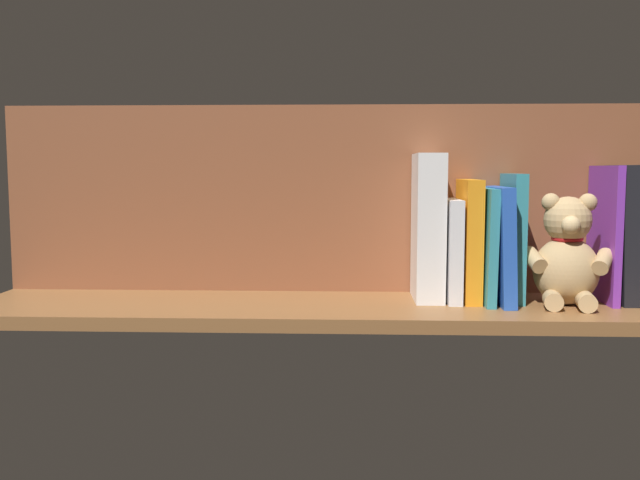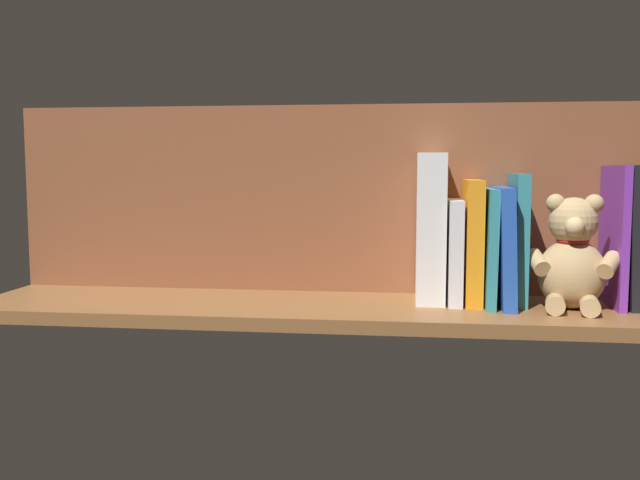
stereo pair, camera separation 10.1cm
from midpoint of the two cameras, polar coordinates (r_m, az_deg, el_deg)
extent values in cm
cube|color=brown|center=(121.00, 2.39, -5.58)|extent=(117.63, 27.74, 2.20)
cube|color=brown|center=(130.34, 2.87, 3.32)|extent=(117.63, 1.50, 34.29)
cube|color=black|center=(129.07, 25.69, 0.29)|extent=(3.36, 13.40, 23.36)
cube|color=purple|center=(128.07, 24.74, 0.28)|extent=(1.28, 14.01, 23.23)
ellipsoid|color=tan|center=(123.01, 21.93, -2.61)|extent=(12.29, 11.37, 11.33)
sphere|color=tan|center=(122.12, 22.08, 1.38)|extent=(7.79, 7.79, 7.79)
sphere|color=tan|center=(122.23, 23.50, 2.70)|extent=(3.01, 3.01, 3.01)
sphere|color=tan|center=(121.75, 20.76, 2.80)|extent=(3.01, 3.01, 3.01)
sphere|color=#DBB77F|center=(118.88, 22.20, 0.99)|extent=(3.01, 3.01, 3.01)
cylinder|color=tan|center=(121.91, 24.54, -1.84)|extent=(5.09, 6.15, 4.19)
cylinder|color=tan|center=(121.03, 19.48, -1.70)|extent=(3.57, 5.94, 4.19)
cylinder|color=tan|center=(119.17, 23.26, -4.95)|extent=(3.71, 4.71, 3.01)
cylinder|color=tan|center=(118.75, 20.80, -4.89)|extent=(3.71, 4.71, 3.01)
torus|color=red|center=(122.38, 22.03, -0.06)|extent=(6.00, 6.00, 0.89)
cube|color=teal|center=(124.96, 17.89, 0.09)|extent=(2.08, 12.83, 21.86)
cube|color=blue|center=(122.80, 16.86, -0.49)|extent=(3.00, 16.54, 19.74)
cube|color=teal|center=(122.94, 15.75, -0.51)|extent=(1.84, 15.56, 19.44)
cube|color=orange|center=(123.55, 14.49, -0.11)|extent=(2.81, 13.44, 20.87)
cube|color=silver|center=(123.34, 13.09, -0.87)|extent=(2.35, 13.53, 17.50)
cube|color=white|center=(122.98, 11.25, 0.98)|extent=(4.85, 12.61, 25.31)
camera|label=1|loc=(0.05, -87.58, 0.24)|focal=39.64mm
camera|label=2|loc=(0.05, 92.42, -0.24)|focal=39.64mm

